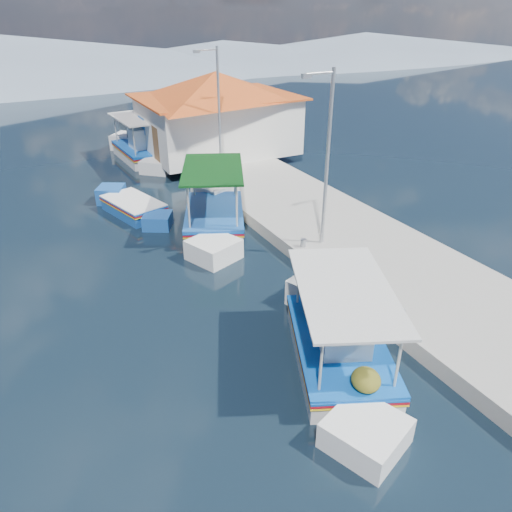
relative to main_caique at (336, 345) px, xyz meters
name	(u,v)px	position (x,y,z in m)	size (l,w,h in m)	color
ground	(231,315)	(-1.53, 3.13, -0.48)	(160.00, 160.00, 0.00)	black
quay	(294,206)	(4.37, 9.13, -0.23)	(5.00, 44.00, 0.50)	gray
bollards	(260,212)	(2.27, 8.38, 0.17)	(0.20, 17.20, 0.30)	#A5A8AD
main_caique	(336,345)	(0.00, 0.00, 0.00)	(4.15, 6.89, 2.48)	white
caique_green_canopy	(213,218)	(0.48, 9.17, -0.05)	(4.22, 6.94, 2.84)	white
caique_blue_hull	(134,208)	(-2.00, 12.19, -0.22)	(2.54, 5.27, 0.97)	#1B52A2
caique_far	(141,151)	(0.62, 20.19, 0.02)	(2.51, 7.73, 2.71)	white
harbor_building	(217,111)	(4.67, 18.13, 2.30)	(10.49, 10.49, 4.40)	silver
lamp_post_near	(326,152)	(2.98, 5.13, 3.37)	(1.21, 0.14, 6.00)	#A5A8AD
lamp_post_far	(217,106)	(2.98, 14.13, 3.37)	(1.21, 0.14, 6.00)	#A5A8AD
mountain_ridge	(87,58)	(5.01, 59.13, 1.56)	(171.40, 96.00, 5.50)	gray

